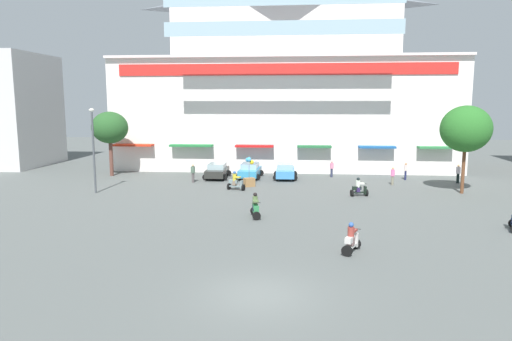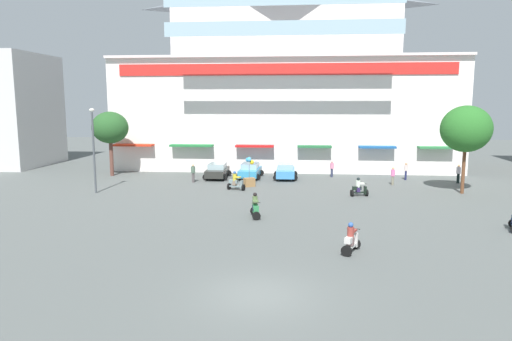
{
  "view_description": "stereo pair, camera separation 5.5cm",
  "coord_description": "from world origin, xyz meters",
  "views": [
    {
      "loc": [
        1.3,
        -16.2,
        7.12
      ],
      "look_at": [
        -1.58,
        16.78,
        2.23
      ],
      "focal_mm": 32.03,
      "sensor_mm": 36.0,
      "label": 1
    },
    {
      "loc": [
        1.35,
        -16.19,
        7.12
      ],
      "look_at": [
        -1.58,
        16.78,
        2.23
      ],
      "focal_mm": 32.03,
      "sensor_mm": 36.0,
      "label": 2
    }
  ],
  "objects": [
    {
      "name": "parked_car_1",
      "position": [
        -3.05,
        26.87,
        0.73
      ],
      "size": [
        2.47,
        4.31,
        1.43
      ],
      "color": "teal",
      "rests_on": "ground"
    },
    {
      "name": "pedestrian_0",
      "position": [
        4.81,
        28.07,
        0.89
      ],
      "size": [
        0.42,
        0.42,
        1.57
      ],
      "color": "#2E344D",
      "rests_on": "ground"
    },
    {
      "name": "plaza_tree_0",
      "position": [
        -16.8,
        27.0,
        4.73
      ],
      "size": [
        3.56,
        3.09,
        6.32
      ],
      "color": "brown",
      "rests_on": "ground"
    },
    {
      "name": "streetlamp_near",
      "position": [
        -14.63,
        18.45,
        3.93
      ],
      "size": [
        0.4,
        0.4,
        6.73
      ],
      "color": "#474C51",
      "rests_on": "ground"
    },
    {
      "name": "parked_car_2",
      "position": [
        0.36,
        26.67,
        0.73
      ],
      "size": [
        2.3,
        3.85,
        1.45
      ],
      "color": "#3E89CD",
      "rests_on": "ground"
    },
    {
      "name": "colonial_building",
      "position": [
        -0.0,
        37.18,
        9.1
      ],
      "size": [
        36.43,
        19.77,
        20.72
      ],
      "color": "white",
      "rests_on": "ground"
    },
    {
      "name": "pedestrian_4",
      "position": [
        11.58,
        27.0,
        0.96
      ],
      "size": [
        0.33,
        0.33,
        1.64
      ],
      "color": "#1F234A",
      "rests_on": "ground"
    },
    {
      "name": "scooter_rider_3",
      "position": [
        -3.6,
        20.63,
        0.65
      ],
      "size": [
        1.54,
        0.93,
        1.58
      ],
      "color": "black",
      "rests_on": "ground"
    },
    {
      "name": "scooter_rider_0",
      "position": [
        6.21,
        18.95,
        0.6
      ],
      "size": [
        1.4,
        0.8,
        1.48
      ],
      "color": "black",
      "rests_on": "ground"
    },
    {
      "name": "pedestrian_2",
      "position": [
        15.87,
        25.67,
        0.96
      ],
      "size": [
        0.55,
        0.55,
        1.71
      ],
      "color": "black",
      "rests_on": "ground"
    },
    {
      "name": "plaza_tree_1",
      "position": [
        14.55,
        20.81,
        5.12
      ],
      "size": [
        3.91,
        3.37,
        6.96
      ],
      "color": "brown",
      "rests_on": "ground"
    },
    {
      "name": "pedestrian_3",
      "position": [
        -7.95,
        23.97,
        0.94
      ],
      "size": [
        0.53,
        0.53,
        1.66
      ],
      "color": "#514B4B",
      "rests_on": "ground"
    },
    {
      "name": "pedestrian_1",
      "position": [
        9.81,
        24.15,
        0.9
      ],
      "size": [
        0.38,
        0.38,
        1.59
      ],
      "color": "gray",
      "rests_on": "ground"
    },
    {
      "name": "scooter_rider_1",
      "position": [
        4.02,
        5.25,
        0.64
      ],
      "size": [
        1.08,
        1.51,
        1.53
      ],
      "color": "black",
      "rests_on": "ground"
    },
    {
      "name": "balloon_vendor_cart",
      "position": [
        -2.64,
        22.32,
        0.97
      ],
      "size": [
        1.08,
        0.98,
        2.55
      ],
      "color": "#997043",
      "rests_on": "ground"
    },
    {
      "name": "parked_car_0",
      "position": [
        -6.16,
        26.48,
        0.73
      ],
      "size": [
        2.38,
        4.21,
        1.43
      ],
      "color": "#2A2A27",
      "rests_on": "ground"
    },
    {
      "name": "ground_plane",
      "position": [
        0.0,
        13.0,
        0.0
      ],
      "size": [
        128.0,
        128.0,
        0.0
      ],
      "primitive_type": "plane",
      "color": "#565C5A"
    },
    {
      "name": "scooter_rider_4",
      "position": [
        -1.18,
        11.68,
        0.65
      ],
      "size": [
        0.8,
        1.55,
        1.57
      ],
      "color": "black",
      "rests_on": "ground"
    }
  ]
}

